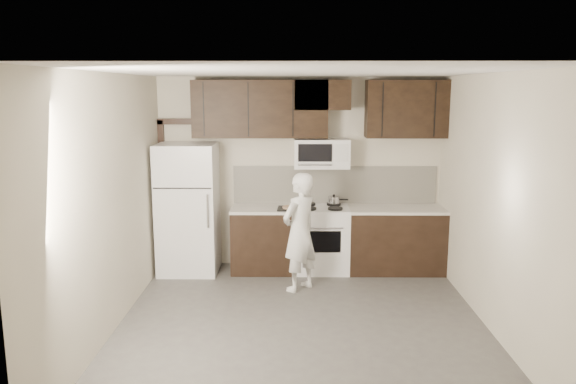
{
  "coord_description": "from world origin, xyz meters",
  "views": [
    {
      "loc": [
        -0.1,
        -5.68,
        2.54
      ],
      "look_at": [
        -0.16,
        0.9,
        1.32
      ],
      "focal_mm": 35.0,
      "sensor_mm": 36.0,
      "label": 1
    }
  ],
  "objects_px": {
    "stove": "(321,239)",
    "person": "(300,232)",
    "refrigerator": "(188,209)",
    "microwave": "(322,153)"
  },
  "relations": [
    {
      "from": "refrigerator",
      "to": "microwave",
      "type": "bearing_deg",
      "value": 5.15
    },
    {
      "from": "refrigerator",
      "to": "person",
      "type": "xyz_separation_m",
      "value": [
        1.53,
        -0.72,
        -0.14
      ]
    },
    {
      "from": "stove",
      "to": "person",
      "type": "distance_m",
      "value": 0.88
    },
    {
      "from": "stove",
      "to": "refrigerator",
      "type": "relative_size",
      "value": 0.52
    },
    {
      "from": "microwave",
      "to": "person",
      "type": "bearing_deg",
      "value": -109.54
    },
    {
      "from": "stove",
      "to": "person",
      "type": "xyz_separation_m",
      "value": [
        -0.32,
        -0.77,
        0.3
      ]
    },
    {
      "from": "stove",
      "to": "person",
      "type": "relative_size",
      "value": 0.62
    },
    {
      "from": "stove",
      "to": "microwave",
      "type": "relative_size",
      "value": 1.24
    },
    {
      "from": "stove",
      "to": "person",
      "type": "height_order",
      "value": "person"
    },
    {
      "from": "person",
      "to": "refrigerator",
      "type": "bearing_deg",
      "value": -72.8
    }
  ]
}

